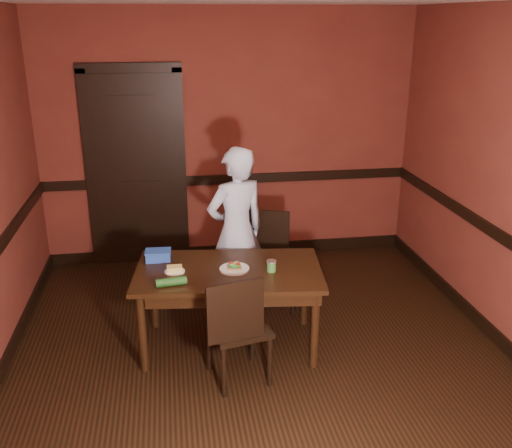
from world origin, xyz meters
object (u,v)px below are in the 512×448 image
object	(u,v)px
chair_near	(238,326)
person	(236,232)
sandwich_plate	(234,268)
cheese_saucer	(175,270)
sauce_jar	(271,266)
food_tub	(158,255)
dining_table	(229,308)
chair_far	(277,262)

from	to	relation	value
chair_near	person	bearing A→B (deg)	-109.19
sandwich_plate	cheese_saucer	world-z (taller)	sandwich_plate
sauce_jar	cheese_saucer	bearing A→B (deg)	172.49
chair_near	cheese_saucer	bearing A→B (deg)	-59.97
person	sandwich_plate	size ratio (longest dim) A/B	6.52
person	food_tub	xyz separation A→B (m)	(-0.69, -0.35, -0.04)
dining_table	sandwich_plate	distance (m)	0.37
person	chair_near	bearing A→B (deg)	61.96
dining_table	sauce_jar	size ratio (longest dim) A/B	16.17
sauce_jar	chair_near	bearing A→B (deg)	-129.62
cheese_saucer	sauce_jar	bearing A→B (deg)	-7.51
dining_table	sauce_jar	bearing A→B (deg)	-8.16
dining_table	sauce_jar	xyz separation A→B (m)	(0.33, -0.09, 0.39)
cheese_saucer	food_tub	xyz separation A→B (m)	(-0.13, 0.25, 0.02)
sandwich_plate	cheese_saucer	xyz separation A→B (m)	(-0.47, 0.03, 0.00)
food_tub	chair_far	bearing A→B (deg)	21.91
chair_far	dining_table	bearing A→B (deg)	-108.80
chair_far	person	xyz separation A→B (m)	(-0.38, -0.02, 0.33)
food_tub	sandwich_plate	bearing A→B (deg)	-22.60
sauce_jar	cheese_saucer	size ratio (longest dim) A/B	0.57
dining_table	chair_far	distance (m)	0.83
chair_near	sandwich_plate	size ratio (longest dim) A/B	3.74
person	sauce_jar	size ratio (longest dim) A/B	16.97
cheese_saucer	food_tub	size ratio (longest dim) A/B	0.74
dining_table	food_tub	xyz separation A→B (m)	(-0.55, 0.27, 0.39)
chair_far	food_tub	distance (m)	1.17
sandwich_plate	person	bearing A→B (deg)	81.56
dining_table	food_tub	distance (m)	0.73
chair_near	cheese_saucer	distance (m)	0.70
chair_near	sandwich_plate	xyz separation A→B (m)	(0.03, 0.45, 0.26)
chair_far	food_tub	xyz separation A→B (m)	(-1.07, -0.37, 0.29)
chair_near	food_tub	bearing A→B (deg)	-64.88
sauce_jar	food_tub	xyz separation A→B (m)	(-0.88, 0.35, -0.00)
chair_far	sandwich_plate	size ratio (longest dim) A/B	3.75
sandwich_plate	sauce_jar	xyz separation A→B (m)	(0.28, -0.07, 0.03)
chair_far	person	size ratio (longest dim) A/B	0.58
sandwich_plate	food_tub	world-z (taller)	food_tub
chair_far	chair_near	size ratio (longest dim) A/B	1.00
person	sauce_jar	bearing A→B (deg)	83.62
chair_far	sauce_jar	world-z (taller)	chair_far
dining_table	food_tub	bearing A→B (deg)	160.86
dining_table	food_tub	world-z (taller)	food_tub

